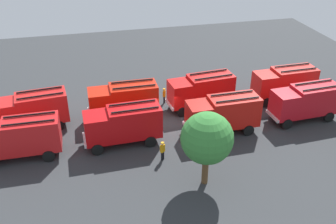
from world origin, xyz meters
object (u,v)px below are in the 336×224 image
at_px(firefighter_3, 164,95).
at_px(fire_truck_4, 306,101).
at_px(tree_2, 207,138).
at_px(fire_truck_5, 223,113).
at_px(fire_truck_0, 285,82).
at_px(fire_truck_1, 201,90).
at_px(firefighter_0, 233,88).
at_px(fire_truck_3, 32,110).
at_px(fire_truck_6, 123,124).
at_px(firefighter_2, 163,150).
at_px(traffic_cone_0, 225,141).
at_px(fire_truck_2, 124,100).
at_px(fire_truck_7, 20,137).

bearing_deg(firefighter_3, fire_truck_4, 178.79).
bearing_deg(tree_2, fire_truck_5, -120.56).
bearing_deg(fire_truck_0, tree_2, 40.40).
height_order(fire_truck_1, firefighter_0, fire_truck_1).
bearing_deg(fire_truck_3, firefighter_0, 179.67).
relative_size(fire_truck_1, firefighter_0, 4.10).
bearing_deg(fire_truck_4, fire_truck_6, -2.80).
xyz_separation_m(firefighter_2, firefighter_3, (-2.54, -10.35, -0.04)).
distance_m(fire_truck_1, fire_truck_6, 10.42).
distance_m(fire_truck_5, tree_2, 8.32).
bearing_deg(traffic_cone_0, firefighter_2, 9.39).
height_order(firefighter_2, firefighter_3, firefighter_2).
height_order(fire_truck_0, fire_truck_2, same).
bearing_deg(fire_truck_3, firefighter_2, 138.80).
distance_m(fire_truck_1, fire_truck_7, 18.92).
height_order(firefighter_0, firefighter_2, firefighter_2).
distance_m(fire_truck_2, firefighter_0, 13.07).
xyz_separation_m(fire_truck_6, tree_2, (-5.57, 7.19, 2.14)).
relative_size(fire_truck_2, fire_truck_6, 0.99).
distance_m(fire_truck_4, fire_truck_5, 9.08).
xyz_separation_m(fire_truck_1, fire_truck_5, (-0.52, 5.27, 0.00)).
xyz_separation_m(fire_truck_3, firefighter_0, (-21.95, -2.04, -1.13)).
xyz_separation_m(firefighter_2, tree_2, (-2.64, 3.82, 3.26)).
xyz_separation_m(fire_truck_3, traffic_cone_0, (-17.63, 7.06, -1.79)).
bearing_deg(fire_truck_5, fire_truck_2, -30.09).
relative_size(fire_truck_4, traffic_cone_0, 10.19).
xyz_separation_m(fire_truck_0, fire_truck_6, (18.87, 4.72, 0.00)).
bearing_deg(fire_truck_7, fire_truck_0, -170.04).
bearing_deg(fire_truck_4, firefighter_0, -55.20).
xyz_separation_m(fire_truck_3, tree_2, (-13.99, 11.92, 2.14)).
distance_m(fire_truck_5, fire_truck_6, 9.67).
height_order(fire_truck_2, fire_truck_4, same).
xyz_separation_m(fire_truck_1, firefighter_0, (-4.40, -1.77, -1.13)).
height_order(fire_truck_5, fire_truck_6, same).
distance_m(fire_truck_1, fire_truck_5, 5.30).
xyz_separation_m(fire_truck_5, firefighter_2, (6.73, 3.11, -1.12)).
relative_size(fire_truck_7, firefighter_3, 4.08).
relative_size(fire_truck_0, tree_2, 1.14).
xyz_separation_m(fire_truck_0, fire_truck_5, (9.21, 4.98, 0.00)).
bearing_deg(fire_truck_0, fire_truck_6, 12.59).
distance_m(fire_truck_1, fire_truck_4, 10.79).
height_order(fire_truck_3, tree_2, tree_2).
relative_size(fire_truck_0, firefighter_3, 4.11).
height_order(fire_truck_0, tree_2, tree_2).
xyz_separation_m(fire_truck_5, firefighter_3, (4.19, -7.25, -1.16)).
bearing_deg(firefighter_0, fire_truck_2, -44.90).
distance_m(fire_truck_2, fire_truck_4, 18.65).
relative_size(fire_truck_5, firefighter_2, 3.98).
relative_size(fire_truck_1, traffic_cone_0, 10.30).
xyz_separation_m(fire_truck_3, fire_truck_5, (-18.07, 5.00, 0.00)).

